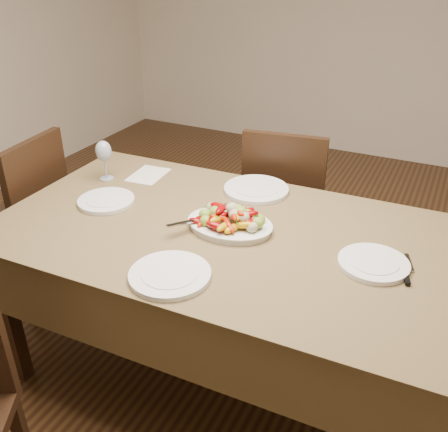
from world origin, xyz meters
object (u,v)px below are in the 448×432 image
at_px(plate_near, 170,275).
at_px(dining_table, 224,305).
at_px(chair_left, 16,223).
at_px(plate_left, 106,201).
at_px(serving_platter, 230,226).
at_px(plate_far, 256,189).
at_px(plate_right, 373,264).
at_px(chair_far, 287,205).
at_px(wine_glass, 104,159).

bearing_deg(plate_near, dining_table, 86.39).
height_order(chair_left, plate_left, chair_left).
xyz_separation_m(serving_platter, plate_far, (-0.04, 0.36, -0.00)).
xyz_separation_m(dining_table, plate_near, (-0.02, -0.37, 0.39)).
relative_size(plate_right, plate_far, 0.84).
xyz_separation_m(serving_platter, plate_left, (-0.58, -0.03, -0.00)).
bearing_deg(chair_far, wine_glass, 34.72).
bearing_deg(chair_left, dining_table, 82.39).
bearing_deg(plate_near, chair_left, 161.90).
bearing_deg(serving_platter, chair_left, 179.73).
relative_size(plate_far, wine_glass, 1.44).
bearing_deg(plate_left, plate_far, 36.16).
distance_m(serving_platter, wine_glass, 0.76).
height_order(serving_platter, plate_right, serving_platter).
xyz_separation_m(chair_far, plate_far, (-0.00, -0.46, 0.29)).
bearing_deg(plate_right, chair_left, 179.39).
height_order(serving_platter, plate_far, serving_platter).
xyz_separation_m(plate_right, wine_glass, (-1.30, 0.18, 0.09)).
distance_m(chair_far, wine_glass, 1.03).
xyz_separation_m(chair_left, plate_near, (1.20, -0.39, 0.29)).
relative_size(chair_far, plate_near, 3.38).
bearing_deg(dining_table, chair_left, 178.89).
relative_size(chair_left, serving_platter, 2.83).
distance_m(chair_far, chair_left, 1.46).
xyz_separation_m(dining_table, plate_left, (-0.57, -0.02, 0.39)).
bearing_deg(chair_left, plate_right, 82.89).
bearing_deg(serving_platter, plate_near, -95.93).
distance_m(dining_table, serving_platter, 0.39).
bearing_deg(chair_left, plate_left, 80.02).
bearing_deg(chair_far, plate_right, 117.51).
xyz_separation_m(dining_table, plate_right, (0.58, 0.00, 0.39)).
xyz_separation_m(serving_platter, plate_right, (0.57, -0.01, -0.00)).
bearing_deg(dining_table, chair_far, 91.27).
bearing_deg(chair_far, plate_near, 81.60).
height_order(dining_table, plate_near, plate_near).
relative_size(serving_platter, plate_near, 1.19).
height_order(plate_right, plate_far, same).
bearing_deg(plate_near, serving_platter, 84.07).
relative_size(plate_far, plate_near, 1.05).
bearing_deg(plate_left, plate_right, 1.04).
height_order(chair_left, plate_far, chair_left).
bearing_deg(wine_glass, chair_left, -161.89).
bearing_deg(wine_glass, dining_table, -14.60).
height_order(serving_platter, wine_glass, wine_glass).
xyz_separation_m(chair_left, plate_far, (1.20, 0.36, 0.29)).
relative_size(dining_table, wine_glass, 8.98).
bearing_deg(plate_left, chair_left, 176.52).
distance_m(dining_table, plate_near, 0.54).
bearing_deg(serving_platter, dining_table, -133.27).
relative_size(dining_table, chair_left, 1.94).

